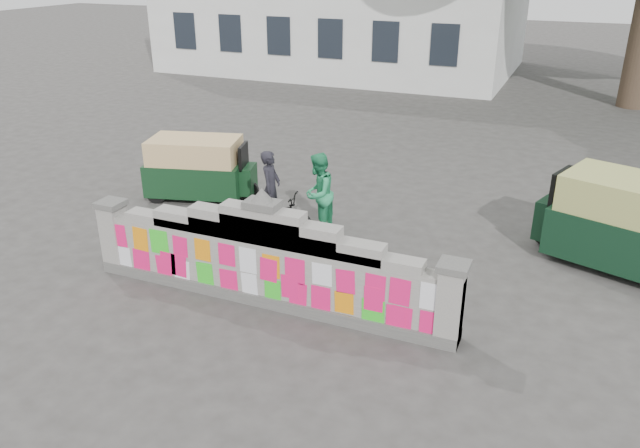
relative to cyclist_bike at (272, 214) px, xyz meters
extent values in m
plane|color=#383533|center=(1.13, -2.43, -0.45)|extent=(100.00, 100.00, 0.00)
cube|color=#4C4C49|center=(1.13, -2.43, -0.35)|extent=(6.40, 0.42, 0.20)
cube|color=gray|center=(1.13, -2.43, 0.15)|extent=(6.40, 0.32, 1.00)
cube|color=gray|center=(1.13, -2.43, 0.72)|extent=(5.20, 0.32, 0.14)
cube|color=gray|center=(1.13, -2.43, 0.79)|extent=(4.00, 0.32, 0.28)
cube|color=gray|center=(1.13, -2.43, 0.87)|extent=(2.60, 0.32, 0.44)
cube|color=gray|center=(1.13, -2.43, 0.94)|extent=(1.40, 0.32, 0.58)
cube|color=#4C4C49|center=(1.13, -2.43, 1.29)|extent=(0.55, 0.36, 0.12)
cone|color=#4C4C49|center=(1.13, -2.43, 1.45)|extent=(0.36, 0.36, 0.22)
cube|color=gray|center=(-1.89, -2.43, 0.17)|extent=(0.36, 0.40, 1.24)
cube|color=#4C4C49|center=(-1.89, -2.43, 0.83)|extent=(0.44, 0.44, 0.10)
cube|color=gray|center=(4.15, -2.43, 0.17)|extent=(0.36, 0.40, 1.24)
cube|color=#4C4C49|center=(4.15, -2.43, 0.83)|extent=(0.44, 0.44, 0.10)
imported|color=black|center=(0.00, 0.00, 0.00)|extent=(1.79, 0.85, 0.90)
imported|color=black|center=(0.00, 0.00, 0.31)|extent=(0.45, 0.61, 1.53)
imported|color=#299961|center=(0.81, 0.51, 0.39)|extent=(0.64, 0.82, 1.68)
cube|color=#113319|center=(-2.59, 1.23, 0.05)|extent=(2.44, 1.72, 0.73)
cube|color=tan|center=(-2.59, 1.23, 0.70)|extent=(2.25, 1.63, 0.55)
cube|color=#113319|center=(-1.49, 1.53, 0.05)|extent=(0.61, 0.74, 0.64)
cube|color=black|center=(-1.49, 1.53, 0.60)|extent=(0.24, 0.64, 0.55)
cylinder|color=black|center=(-1.40, 1.55, -0.22)|extent=(0.47, 0.23, 0.46)
cylinder|color=black|center=(-3.26, 0.53, -0.22)|extent=(0.47, 0.23, 0.46)
cylinder|color=black|center=(-3.52, 1.51, -0.22)|extent=(0.47, 0.23, 0.46)
cube|color=black|center=(6.60, 1.19, 0.15)|extent=(2.96, 2.20, 0.88)
cube|color=tan|center=(6.60, 1.19, 0.92)|extent=(2.73, 2.08, 0.66)
cube|color=black|center=(5.30, 1.63, 0.15)|extent=(0.77, 0.91, 0.77)
cube|color=black|center=(5.30, 1.63, 0.81)|extent=(0.33, 0.76, 0.66)
cylinder|color=black|center=(5.20, 1.67, -0.18)|extent=(0.56, 0.30, 0.55)
camera|label=1|loc=(5.46, -10.32, 4.88)|focal=35.00mm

